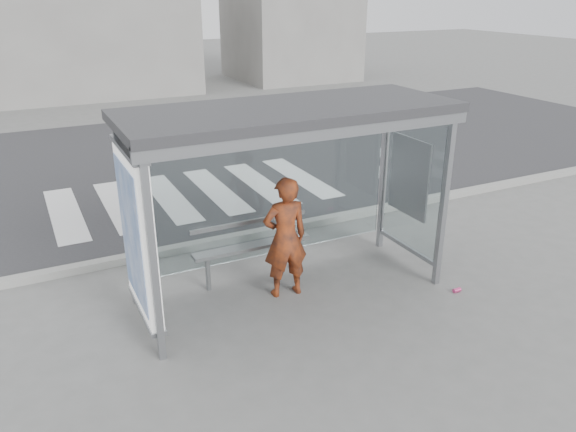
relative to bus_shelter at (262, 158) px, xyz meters
The scene contains 9 objects.
ground 2.02m from the bus_shelter, ahead, with size 80.00×80.00×0.00m, color #5F5F5D.
road 7.22m from the bus_shelter, 86.94° to the left, with size 30.00×10.00×0.01m, color #2C2C2F.
curb 2.72m from the bus_shelter, 78.88° to the left, with size 30.00×0.18×0.12m, color gray.
crosswalk 4.87m from the bus_shelter, 85.22° to the left, with size 5.55×3.00×0.00m.
bus_shelter is the anchor object (origin of this frame).
building_center 17.95m from the bus_shelter, 88.81° to the left, with size 8.00×5.00×5.00m, color slate.
person 1.17m from the bus_shelter, 11.85° to the right, with size 0.62×0.41×1.71m, color #C74912.
bench 1.54m from the bus_shelter, 84.37° to the left, with size 1.76×0.22×0.91m.
soda_can 3.33m from the bus_shelter, 24.23° to the right, with size 0.06×0.06×0.11m, color #EE468A.
Camera 1 is at (-3.09, -6.16, 3.97)m, focal length 35.00 mm.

